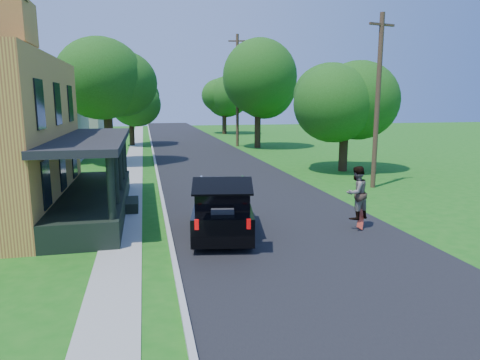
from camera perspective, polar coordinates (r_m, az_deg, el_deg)
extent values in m
plane|color=#166113|center=(13.66, 8.54, -8.90)|extent=(140.00, 140.00, 0.00)
cube|color=black|center=(32.66, -4.14, 2.50)|extent=(8.00, 120.00, 0.02)
cube|color=#A9A9A4|center=(32.32, -11.26, 2.24)|extent=(0.15, 120.00, 0.12)
cube|color=#9F9F97|center=(32.32, -14.01, 2.13)|extent=(1.30, 120.00, 0.03)
cube|color=#9F9F97|center=(19.15, -26.68, -4.27)|extent=(6.50, 1.20, 0.03)
cube|color=#EEB345|center=(18.84, -28.60, 18.09)|extent=(1.60, 2.20, 1.60)
cube|color=black|center=(18.56, -18.69, -2.71)|extent=(2.40, 10.00, 0.90)
cube|color=black|center=(18.18, -19.15, 5.14)|extent=(2.60, 10.30, 0.25)
cube|color=beige|center=(37.10, -26.40, 6.28)|extent=(8.00, 8.00, 5.00)
pyramid|color=black|center=(37.15, -27.00, 13.51)|extent=(12.78, 12.78, 2.20)
cube|color=beige|center=(52.77, -22.34, 7.50)|extent=(8.00, 8.00, 5.00)
pyramid|color=black|center=(52.80, -22.70, 12.59)|extent=(12.78, 12.78, 2.20)
cube|color=black|center=(14.75, -2.37, -4.62)|extent=(2.64, 4.76, 0.87)
cube|color=black|center=(14.74, -2.39, -1.85)|extent=(2.20, 3.05, 0.56)
cube|color=black|center=(14.67, -2.40, -0.68)|extent=(2.25, 3.15, 0.08)
cube|color=black|center=(12.28, -2.36, -0.83)|extent=(1.88, 1.22, 0.39)
cube|color=#2D2D31|center=(13.37, -2.34, -4.85)|extent=(0.81, 0.73, 0.46)
cube|color=silver|center=(14.67, -5.36, -0.35)|extent=(0.49, 2.45, 0.06)
cube|color=silver|center=(14.68, 0.56, -0.30)|extent=(0.49, 2.45, 0.06)
cube|color=#990505|center=(12.54, -5.80, -5.93)|extent=(0.13, 0.08, 0.31)
cube|color=#990505|center=(12.55, 1.16, -5.87)|extent=(0.13, 0.08, 0.31)
cylinder|color=black|center=(16.29, -5.29, -4.36)|extent=(0.36, 0.73, 0.70)
cylinder|color=black|center=(16.29, 0.52, -4.31)|extent=(0.36, 0.73, 0.70)
cylinder|color=black|center=(13.44, -5.87, -7.59)|extent=(0.36, 0.73, 0.70)
cylinder|color=black|center=(13.45, 1.22, -7.53)|extent=(0.36, 0.73, 0.70)
imported|color=black|center=(15.64, 15.27, -1.66)|extent=(1.12, 1.01, 1.90)
cube|color=#AA230E|center=(15.90, 15.82, -4.96)|extent=(0.59, 0.62, 0.69)
cylinder|color=black|center=(32.42, -17.05, 5.40)|extent=(0.70, 0.70, 3.81)
sphere|color=#246E1D|center=(32.33, -17.42, 12.06)|extent=(6.28, 6.28, 5.60)
sphere|color=#246E1D|center=(31.99, -16.87, 14.35)|extent=(5.44, 5.44, 4.85)
sphere|color=#246E1D|center=(32.91, -18.28, 13.06)|extent=(5.58, 5.58, 4.98)
cylinder|color=black|center=(45.75, -14.23, 6.30)|extent=(0.61, 0.61, 2.89)
sphere|color=#246E1D|center=(45.65, -14.40, 10.00)|extent=(5.34, 5.34, 4.53)
sphere|color=#246E1D|center=(45.31, -14.07, 11.28)|extent=(4.63, 4.63, 3.93)
sphere|color=#246E1D|center=(46.11, -14.89, 10.60)|extent=(4.75, 4.75, 4.03)
cylinder|color=black|center=(28.70, 13.63, 4.18)|extent=(0.61, 0.61, 3.03)
sphere|color=#246E1D|center=(28.55, 13.90, 10.41)|extent=(5.20, 5.20, 4.80)
sphere|color=#246E1D|center=(28.44, 14.99, 12.51)|extent=(4.50, 4.50, 4.16)
sphere|color=#246E1D|center=(28.75, 12.69, 11.52)|extent=(4.62, 4.62, 4.27)
cylinder|color=black|center=(42.12, 2.36, 7.14)|extent=(0.68, 0.68, 4.16)
sphere|color=#246E1D|center=(42.09, 2.40, 12.94)|extent=(7.46, 7.46, 6.55)
sphere|color=#246E1D|center=(42.06, 3.15, 14.92)|extent=(6.47, 6.47, 5.67)
sphere|color=#246E1D|center=(42.31, 1.49, 13.92)|extent=(6.63, 6.63, 5.82)
cylinder|color=black|center=(60.41, -2.10, 7.66)|extent=(0.65, 0.65, 3.14)
sphere|color=#246E1D|center=(60.34, -2.12, 10.89)|extent=(5.99, 5.99, 5.51)
sphere|color=#246E1D|center=(60.17, -1.65, 12.06)|extent=(5.19, 5.19, 4.78)
sphere|color=#246E1D|center=(60.62, -2.74, 11.46)|extent=(5.33, 5.33, 4.90)
cylinder|color=#3D281C|center=(23.34, 17.86, 9.75)|extent=(0.30, 0.30, 8.84)
cube|color=#3D281C|center=(23.64, 18.40, 19.08)|extent=(1.54, 0.44, 0.12)
cylinder|color=#3D281C|center=(43.54, -0.35, 11.74)|extent=(0.35, 0.35, 10.98)
cube|color=#3D281C|center=(43.92, -0.35, 18.05)|extent=(1.75, 0.58, 0.13)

